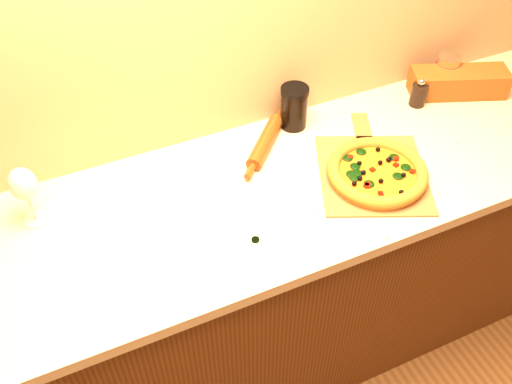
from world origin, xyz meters
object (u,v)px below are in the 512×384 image
object	(u,v)px
pizza_peel	(372,171)
pepper_grinder	(419,94)
wine_glass	(23,186)
rolling_pin	(265,142)
pizza	(377,172)
coffee_canister	(446,70)
dark_jar	(294,107)

from	to	relation	value
pizza_peel	pepper_grinder	size ratio (longest dim) A/B	4.90
pepper_grinder	wine_glass	bearing A→B (deg)	-179.51
rolling_pin	wine_glass	xyz separation A→B (m)	(-0.75, -0.02, 0.11)
pizza	rolling_pin	bearing A→B (deg)	131.86
coffee_canister	wine_glass	size ratio (longest dim) A/B	0.62
pizza	coffee_canister	xyz separation A→B (m)	(0.52, 0.34, 0.04)
rolling_pin	dark_jar	xyz separation A→B (m)	(0.14, 0.07, 0.05)
pizza_peel	rolling_pin	bearing A→B (deg)	159.88
wine_glass	pepper_grinder	bearing A→B (deg)	0.49
coffee_canister	wine_glass	distance (m)	1.52
pizza	pepper_grinder	xyz separation A→B (m)	(0.35, 0.27, 0.02)
pizza	rolling_pin	distance (m)	0.38
pizza_peel	dark_jar	size ratio (longest dim) A/B	3.49
pepper_grinder	dark_jar	xyz separation A→B (m)	(-0.47, 0.08, 0.03)
coffee_canister	pizza_peel	bearing A→B (deg)	-149.28
pizza_peel	rolling_pin	xyz separation A→B (m)	(-0.26, 0.25, 0.02)
pizza	dark_jar	xyz separation A→B (m)	(-0.11, 0.35, 0.05)
pizza	rolling_pin	xyz separation A→B (m)	(-0.25, 0.28, -0.00)
coffee_canister	dark_jar	bearing A→B (deg)	178.76
pizza	rolling_pin	size ratio (longest dim) A/B	1.12
rolling_pin	wine_glass	world-z (taller)	wine_glass
pepper_grinder	wine_glass	distance (m)	1.36
pizza	wine_glass	world-z (taller)	wine_glass
pizza	dark_jar	distance (m)	0.37
rolling_pin	dark_jar	bearing A→B (deg)	26.14
pepper_grinder	rolling_pin	distance (m)	0.60
coffee_canister	dark_jar	xyz separation A→B (m)	(-0.63, 0.01, 0.01)
pepper_grinder	wine_glass	xyz separation A→B (m)	(-1.35, -0.01, 0.09)
rolling_pin	coffee_canister	distance (m)	0.77
rolling_pin	wine_glass	bearing A→B (deg)	-178.50
pizza_peel	coffee_canister	xyz separation A→B (m)	(0.51, 0.30, 0.06)
pepper_grinder	coffee_canister	xyz separation A→B (m)	(0.17, 0.06, 0.02)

